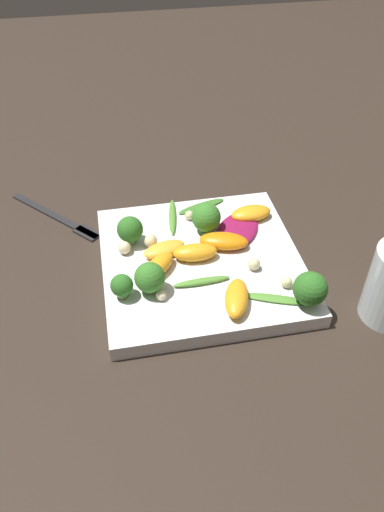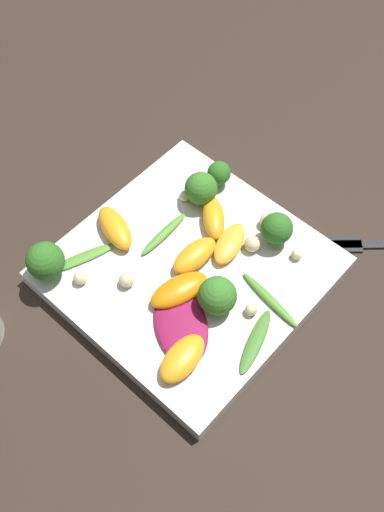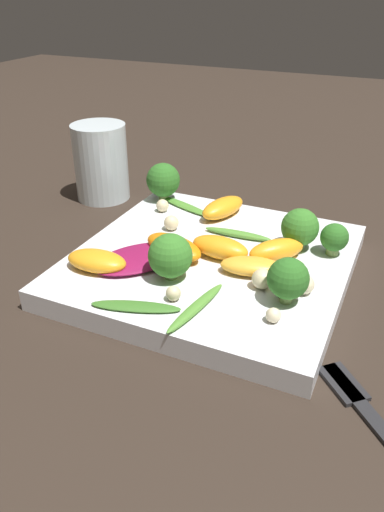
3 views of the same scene
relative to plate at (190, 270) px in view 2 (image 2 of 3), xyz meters
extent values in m
plane|color=#2D231C|center=(0.00, 0.00, -0.01)|extent=(2.40, 2.40, 0.00)
cube|color=white|center=(0.00, 0.00, 0.00)|extent=(0.26, 0.26, 0.02)
cube|color=#262628|center=(-0.15, 0.11, -0.01)|extent=(0.04, 0.04, 0.01)
ellipsoid|color=maroon|center=(0.06, 0.04, 0.01)|extent=(0.10, 0.11, 0.01)
ellipsoid|color=orange|center=(0.09, 0.07, 0.02)|extent=(0.06, 0.04, 0.02)
ellipsoid|color=#FCAD33|center=(-0.05, 0.02, 0.02)|extent=(0.06, 0.04, 0.02)
ellipsoid|color=orange|center=(-0.06, -0.02, 0.02)|extent=(0.06, 0.06, 0.02)
ellipsoid|color=orange|center=(-0.01, 0.00, 0.02)|extent=(0.06, 0.03, 0.02)
ellipsoid|color=orange|center=(0.03, 0.02, 0.02)|extent=(0.07, 0.05, 0.02)
ellipsoid|color=orange|center=(0.02, -0.09, 0.02)|extent=(0.05, 0.07, 0.02)
cylinder|color=#7A9E51|center=(-0.07, -0.05, 0.02)|extent=(0.01, 0.01, 0.01)
sphere|color=#387A28|center=(-0.07, -0.05, 0.03)|extent=(0.04, 0.04, 0.04)
cylinder|color=#7A9E51|center=(-0.11, -0.05, 0.02)|extent=(0.01, 0.01, 0.01)
sphere|color=#2D6B23|center=(-0.11, -0.05, 0.03)|extent=(0.03, 0.03, 0.03)
cylinder|color=#7A9E51|center=(-0.09, 0.05, 0.02)|extent=(0.01, 0.01, 0.01)
sphere|color=#2D6B23|center=(-0.09, 0.05, 0.03)|extent=(0.04, 0.04, 0.04)
cylinder|color=#7A9E51|center=(0.02, 0.06, 0.02)|extent=(0.01, 0.01, 0.01)
sphere|color=#387A28|center=(0.02, 0.06, 0.03)|extent=(0.04, 0.04, 0.04)
cylinder|color=#7A9E51|center=(0.11, -0.11, 0.02)|extent=(0.01, 0.01, 0.01)
sphere|color=#2D6B23|center=(0.11, -0.11, 0.04)|extent=(0.04, 0.04, 0.04)
ellipsoid|color=#518E33|center=(-0.01, -0.05, 0.01)|extent=(0.07, 0.01, 0.01)
ellipsoid|color=#3D7528|center=(0.02, 0.11, 0.01)|extent=(0.08, 0.04, 0.00)
ellipsoid|color=#518E33|center=(-0.02, 0.09, 0.01)|extent=(0.02, 0.08, 0.01)
ellipsoid|color=#518E33|center=(0.07, -0.09, 0.01)|extent=(0.08, 0.04, 0.00)
sphere|color=beige|center=(0.00, 0.09, 0.02)|extent=(0.01, 0.01, 0.01)
sphere|color=beige|center=(-0.06, 0.04, 0.02)|extent=(0.02, 0.02, 0.02)
sphere|color=beige|center=(0.06, -0.03, 0.02)|extent=(0.02, 0.02, 0.02)
sphere|color=beige|center=(-0.09, 0.08, 0.02)|extent=(0.01, 0.01, 0.01)
sphere|color=beige|center=(-0.06, -0.07, 0.02)|extent=(0.01, 0.01, 0.01)
sphere|color=beige|center=(-0.10, 0.03, 0.02)|extent=(0.02, 0.02, 0.02)
sphere|color=beige|center=(0.09, -0.07, 0.02)|extent=(0.01, 0.01, 0.01)
camera|label=1|loc=(-0.11, -0.49, 0.46)|focal=35.00mm
camera|label=2|loc=(0.25, 0.23, 0.57)|focal=42.00mm
camera|label=3|loc=(-0.16, 0.40, 0.26)|focal=35.00mm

